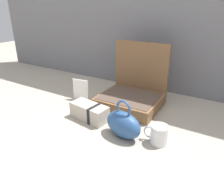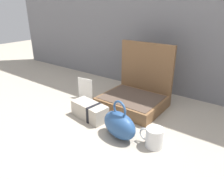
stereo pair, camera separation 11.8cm
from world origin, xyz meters
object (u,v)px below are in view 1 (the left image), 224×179
cream_toiletry_bag (90,112)px  info_card_left (81,90)px  coffee_mug (159,135)px  open_suitcase (132,93)px  teal_pouch_handbag (123,124)px

cream_toiletry_bag → info_card_left: bearing=138.8°
coffee_mug → open_suitcase: bearing=132.1°
open_suitcase → coffee_mug: open_suitcase is taller
coffee_mug → info_card_left: 0.67m
teal_pouch_handbag → coffee_mug: 0.18m
coffee_mug → teal_pouch_handbag: bearing=-168.7°
cream_toiletry_bag → info_card_left: 0.29m
open_suitcase → coffee_mug: (0.30, -0.33, -0.04)m
cream_toiletry_bag → teal_pouch_handbag: bearing=-12.3°
open_suitcase → teal_pouch_handbag: (0.12, -0.36, -0.01)m
cream_toiletry_bag → info_card_left: size_ratio=1.58×
open_suitcase → coffee_mug: 0.44m
open_suitcase → coffee_mug: size_ratio=3.29×
info_card_left → teal_pouch_handbag: bearing=-34.8°
cream_toiletry_bag → coffee_mug: 0.43m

